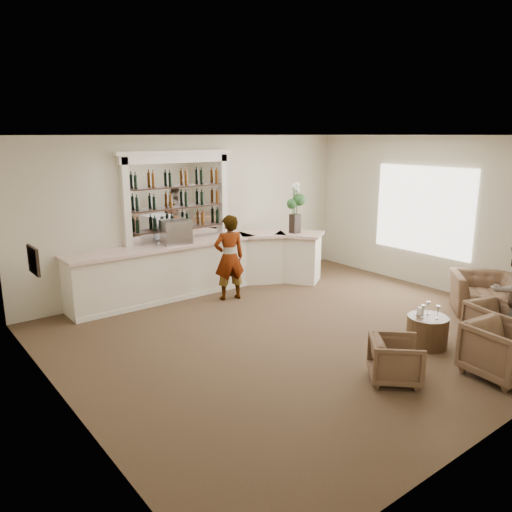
{
  "coord_description": "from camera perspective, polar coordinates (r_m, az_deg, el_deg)",
  "views": [
    {
      "loc": [
        -5.61,
        -5.83,
        3.3
      ],
      "look_at": [
        -0.37,
        0.9,
        1.23
      ],
      "focal_mm": 35.0,
      "sensor_mm": 36.0,
      "label": 1
    }
  ],
  "objects": [
    {
      "name": "ground",
      "position": [
        8.74,
        5.63,
        -8.64
      ],
      "size": [
        8.0,
        8.0,
        0.0
      ],
      "primitive_type": "plane",
      "color": "brown",
      "rests_on": "ground"
    },
    {
      "name": "room_shell",
      "position": [
        8.77,
        3.55,
        7.31
      ],
      "size": [
        8.04,
        7.02,
        3.32
      ],
      "color": "beige",
      "rests_on": "ground"
    },
    {
      "name": "bar_counter",
      "position": [
        10.72,
        -6.0,
        -1.19
      ],
      "size": [
        5.72,
        1.8,
        1.14
      ],
      "color": "white",
      "rests_on": "ground"
    },
    {
      "name": "back_bar_alcove",
      "position": [
        10.63,
        -8.94,
        6.61
      ],
      "size": [
        2.64,
        0.25,
        3.0
      ],
      "color": "white",
      "rests_on": "ground"
    },
    {
      "name": "cocktail_table",
      "position": [
        8.51,
        18.96,
        -8.15
      ],
      "size": [
        0.64,
        0.64,
        0.5
      ],
      "primitive_type": "cylinder",
      "color": "#46341E",
      "rests_on": "ground"
    },
    {
      "name": "sommelier",
      "position": [
        10.15,
        -3.08,
        -0.19
      ],
      "size": [
        0.73,
        0.57,
        1.76
      ],
      "primitive_type": "imported",
      "rotation": [
        0.0,
        0.0,
        2.89
      ],
      "color": "gray",
      "rests_on": "ground"
    },
    {
      "name": "armchair_left",
      "position": [
        7.22,
        15.65,
        -11.36
      ],
      "size": [
        0.95,
        0.95,
        0.62
      ],
      "primitive_type": "imported",
      "rotation": [
        0.0,
        0.0,
        0.81
      ],
      "color": "brown",
      "rests_on": "ground"
    },
    {
      "name": "armchair_center",
      "position": [
        7.82,
        26.27,
        -9.69
      ],
      "size": [
        0.93,
        0.95,
        0.78
      ],
      "primitive_type": "imported",
      "rotation": [
        0.0,
        0.0,
        -0.11
      ],
      "color": "brown",
      "rests_on": "ground"
    },
    {
      "name": "armchair_right",
      "position": [
        9.05,
        25.58,
        -6.88
      ],
      "size": [
        0.89,
        0.91,
        0.67
      ],
      "primitive_type": "imported",
      "rotation": [
        0.0,
        0.0,
        -0.27
      ],
      "color": "brown",
      "rests_on": "ground"
    },
    {
      "name": "armchair_far",
      "position": [
        10.49,
        24.57,
        -3.88
      ],
      "size": [
        1.49,
        1.51,
        0.74
      ],
      "primitive_type": "imported",
      "rotation": [
        0.0,
        0.0,
        -0.86
      ],
      "color": "brown",
      "rests_on": "ground"
    },
    {
      "name": "espresso_machine",
      "position": [
        10.3,
        -9.17,
        2.73
      ],
      "size": [
        0.63,
        0.55,
        0.49
      ],
      "primitive_type": "cube",
      "rotation": [
        0.0,
        0.0,
        -0.16
      ],
      "color": "#B3B2B7",
      "rests_on": "bar_counter"
    },
    {
      "name": "flower_vase",
      "position": [
        11.3,
        4.51,
        5.85
      ],
      "size": [
        0.3,
        0.3,
        1.14
      ],
      "color": "black",
      "rests_on": "bar_counter"
    },
    {
      "name": "wine_glass_bar_left",
      "position": [
        10.4,
        -7.92,
        2.09
      ],
      "size": [
        0.07,
        0.07,
        0.21
      ],
      "primitive_type": null,
      "color": "white",
      "rests_on": "bar_counter"
    },
    {
      "name": "wine_glass_bar_right",
      "position": [
        10.92,
        -3.61,
        2.75
      ],
      "size": [
        0.07,
        0.07,
        0.21
      ],
      "primitive_type": null,
      "color": "white",
      "rests_on": "bar_counter"
    },
    {
      "name": "wine_glass_tbl_a",
      "position": [
        8.31,
        18.52,
        -6.03
      ],
      "size": [
        0.07,
        0.07,
        0.21
      ],
      "primitive_type": null,
      "color": "white",
      "rests_on": "cocktail_table"
    },
    {
      "name": "wine_glass_tbl_b",
      "position": [
        8.51,
        19.07,
        -5.61
      ],
      "size": [
        0.07,
        0.07,
        0.21
      ],
      "primitive_type": null,
      "color": "white",
      "rests_on": "cocktail_table"
    },
    {
      "name": "wine_glass_tbl_c",
      "position": [
        8.36,
        20.05,
        -6.04
      ],
      "size": [
        0.07,
        0.07,
        0.21
      ],
      "primitive_type": null,
      "color": "white",
      "rests_on": "cocktail_table"
    },
    {
      "name": "napkin_holder",
      "position": [
        8.46,
        18.26,
        -5.98
      ],
      "size": [
        0.08,
        0.08,
        0.12
      ],
      "primitive_type": "cube",
      "color": "white",
      "rests_on": "cocktail_table"
    }
  ]
}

